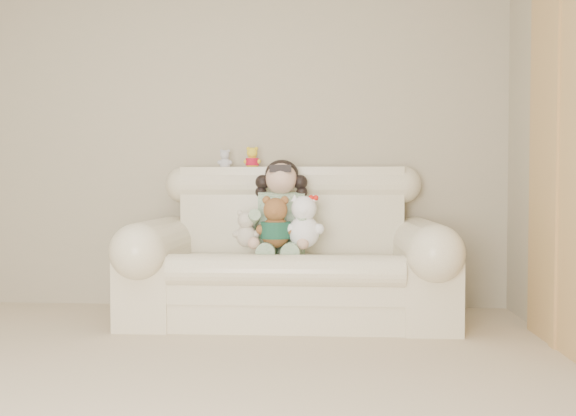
{
  "coord_description": "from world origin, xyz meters",
  "views": [
    {
      "loc": [
        0.94,
        -2.06,
        0.89
      ],
      "look_at": [
        0.69,
        1.9,
        0.75
      ],
      "focal_mm": 38.6,
      "sensor_mm": 36.0,
      "label": 1
    }
  ],
  "objects_px": {
    "sofa": "(289,243)",
    "white_cat": "(304,216)",
    "brown_teddy": "(276,217)",
    "seated_child": "(281,207)",
    "cream_teddy": "(246,225)"
  },
  "relations": [
    {
      "from": "seated_child",
      "to": "cream_teddy",
      "type": "distance_m",
      "value": 0.31
    },
    {
      "from": "brown_teddy",
      "to": "white_cat",
      "type": "height_order",
      "value": "white_cat"
    },
    {
      "from": "sofa",
      "to": "seated_child",
      "type": "relative_size",
      "value": 3.17
    },
    {
      "from": "brown_teddy",
      "to": "cream_teddy",
      "type": "relative_size",
      "value": 1.39
    },
    {
      "from": "sofa",
      "to": "white_cat",
      "type": "relative_size",
      "value": 5.24
    },
    {
      "from": "seated_child",
      "to": "white_cat",
      "type": "bearing_deg",
      "value": -57.88
    },
    {
      "from": "sofa",
      "to": "cream_teddy",
      "type": "xyz_separation_m",
      "value": [
        -0.27,
        -0.11,
        0.12
      ]
    },
    {
      "from": "white_cat",
      "to": "cream_teddy",
      "type": "bearing_deg",
      "value": 177.32
    },
    {
      "from": "sofa",
      "to": "white_cat",
      "type": "xyz_separation_m",
      "value": [
        0.1,
        -0.13,
        0.19
      ]
    },
    {
      "from": "brown_teddy",
      "to": "sofa",
      "type": "bearing_deg",
      "value": 53.83
    },
    {
      "from": "white_cat",
      "to": "brown_teddy",
      "type": "bearing_deg",
      "value": -179.85
    },
    {
      "from": "seated_child",
      "to": "brown_teddy",
      "type": "height_order",
      "value": "seated_child"
    },
    {
      "from": "seated_child",
      "to": "cream_teddy",
      "type": "relative_size",
      "value": 2.39
    },
    {
      "from": "seated_child",
      "to": "cream_teddy",
      "type": "bearing_deg",
      "value": -143.28
    },
    {
      "from": "cream_teddy",
      "to": "seated_child",
      "type": "bearing_deg",
      "value": 53.01
    }
  ]
}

